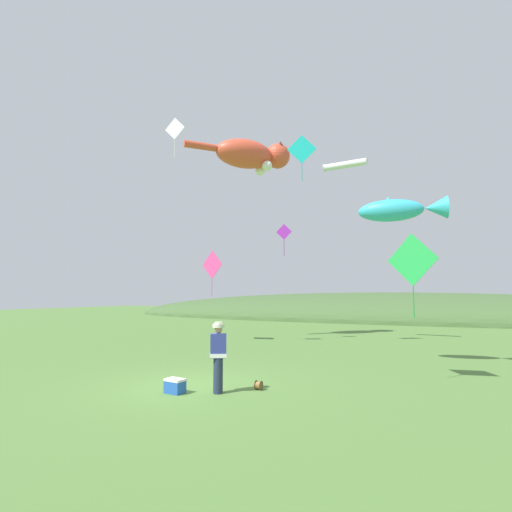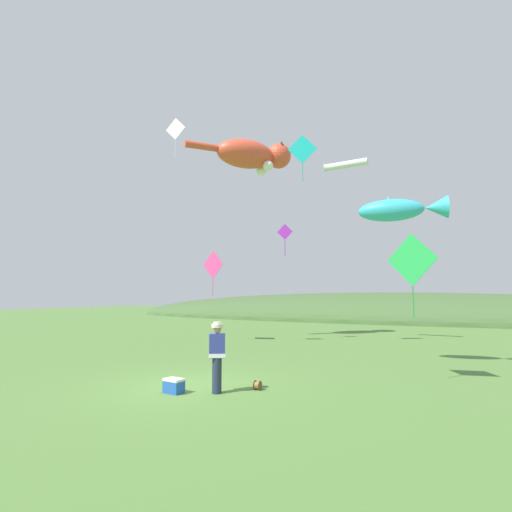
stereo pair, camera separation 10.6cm
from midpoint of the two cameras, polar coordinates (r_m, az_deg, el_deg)
The scene contains 13 objects.
ground_plane at distance 11.45m, azimuth -9.51°, elevation -17.93°, with size 120.00×120.00×0.00m, color #517A38.
distant_hill_ridge at distance 42.52m, azimuth 17.35°, elevation -8.63°, with size 59.89×15.91×5.40m.
festival_attendant at distance 10.46m, azimuth -5.71°, elevation -13.86°, with size 0.49×0.44×1.77m.
kite_spool at distance 10.93m, azimuth 0.08°, elevation -17.97°, with size 0.16×0.24×0.24m.
picnic_cooler at distance 10.77m, azimuth -11.80°, elevation -17.70°, with size 0.52×0.38×0.36m.
kite_giant_cat at distance 23.92m, azimuth -0.73°, elevation 14.22°, with size 4.59×5.14×1.94m.
kite_fish_windsock at distance 14.95m, azimuth 19.74°, elevation 6.25°, with size 3.03×1.23×0.91m.
kite_tube_streamer at distance 22.22m, azimuth 12.36°, elevation 12.60°, with size 2.34×0.54×0.44m.
kite_diamond_green at distance 12.33m, azimuth 21.18°, elevation -0.54°, with size 1.43×0.58×2.43m.
kite_diamond_white at distance 20.26m, azimuth -11.67°, elevation 17.34°, with size 1.07×0.10×1.97m.
kite_diamond_violet at distance 21.83m, azimuth 3.88°, elevation 3.39°, with size 0.87×0.13×1.77m.
kite_diamond_teal at distance 20.33m, azimuth 6.42°, elevation 14.88°, with size 1.37×0.46×2.33m.
kite_diamond_pink at distance 21.44m, azimuth -6.42°, elevation -1.26°, with size 1.47×0.41×2.42m.
Camera 1 is at (6.39, -9.16, 2.47)m, focal length 28.00 mm.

